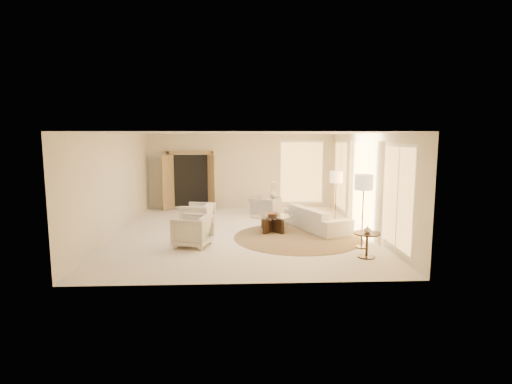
{
  "coord_description": "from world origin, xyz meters",
  "views": [
    {
      "loc": [
        -0.11,
        -11.1,
        2.72
      ],
      "look_at": [
        0.4,
        0.4,
        1.1
      ],
      "focal_mm": 28.0,
      "sensor_mm": 36.0,
      "label": 1
    }
  ],
  "objects_px": {
    "sofa": "(317,218)",
    "armchair_right": "(193,230)",
    "armchair_left": "(198,215)",
    "floor_lamp_near": "(336,179)",
    "side_vase": "(273,193)",
    "accent_chair": "(265,203)",
    "end_table": "(367,241)",
    "bowl": "(272,214)",
    "floor_lamp_far": "(364,186)",
    "side_table": "(273,203)",
    "end_vase": "(367,229)",
    "coffee_table": "(272,222)"
  },
  "relations": [
    {
      "from": "coffee_table",
      "to": "side_vase",
      "type": "bearing_deg",
      "value": 84.65
    },
    {
      "from": "sofa",
      "to": "armchair_right",
      "type": "height_order",
      "value": "armchair_right"
    },
    {
      "from": "sofa",
      "to": "coffee_table",
      "type": "distance_m",
      "value": 1.32
    },
    {
      "from": "accent_chair",
      "to": "end_table",
      "type": "height_order",
      "value": "accent_chair"
    },
    {
      "from": "armchair_right",
      "to": "end_table",
      "type": "bearing_deg",
      "value": 91.65
    },
    {
      "from": "armchair_left",
      "to": "armchair_right",
      "type": "height_order",
      "value": "armchair_right"
    },
    {
      "from": "side_vase",
      "to": "side_table",
      "type": "bearing_deg",
      "value": 90.0
    },
    {
      "from": "armchair_left",
      "to": "coffee_table",
      "type": "xyz_separation_m",
      "value": [
        2.16,
        -0.39,
        -0.14
      ]
    },
    {
      "from": "armchair_right",
      "to": "floor_lamp_far",
      "type": "xyz_separation_m",
      "value": [
        4.15,
        -0.31,
        1.11
      ]
    },
    {
      "from": "side_vase",
      "to": "accent_chair",
      "type": "bearing_deg",
      "value": -134.47
    },
    {
      "from": "sofa",
      "to": "floor_lamp_far",
      "type": "height_order",
      "value": "floor_lamp_far"
    },
    {
      "from": "end_table",
      "to": "side_table",
      "type": "relative_size",
      "value": 1.05
    },
    {
      "from": "armchair_left",
      "to": "floor_lamp_far",
      "type": "relative_size",
      "value": 0.47
    },
    {
      "from": "sofa",
      "to": "armchair_right",
      "type": "relative_size",
      "value": 2.72
    },
    {
      "from": "floor_lamp_far",
      "to": "sofa",
      "type": "bearing_deg",
      "value": 110.75
    },
    {
      "from": "armchair_left",
      "to": "end_table",
      "type": "bearing_deg",
      "value": 68.0
    },
    {
      "from": "accent_chair",
      "to": "side_vase",
      "type": "distance_m",
      "value": 0.52
    },
    {
      "from": "accent_chair",
      "to": "floor_lamp_far",
      "type": "height_order",
      "value": "floor_lamp_far"
    },
    {
      "from": "accent_chair",
      "to": "end_vase",
      "type": "distance_m",
      "value": 5.42
    },
    {
      "from": "armchair_right",
      "to": "floor_lamp_near",
      "type": "distance_m",
      "value": 4.88
    },
    {
      "from": "coffee_table",
      "to": "accent_chair",
      "type": "bearing_deg",
      "value": 90.71
    },
    {
      "from": "floor_lamp_near",
      "to": "side_table",
      "type": "bearing_deg",
      "value": 133.63
    },
    {
      "from": "armchair_right",
      "to": "end_vase",
      "type": "distance_m",
      "value": 4.18
    },
    {
      "from": "end_table",
      "to": "coffee_table",
      "type": "bearing_deg",
      "value": 126.91
    },
    {
      "from": "armchair_left",
      "to": "side_vase",
      "type": "height_order",
      "value": "armchair_left"
    },
    {
      "from": "side_vase",
      "to": "sofa",
      "type": "bearing_deg",
      "value": -68.22
    },
    {
      "from": "armchair_left",
      "to": "end_vase",
      "type": "xyz_separation_m",
      "value": [
        4.08,
        -2.94,
        0.23
      ]
    },
    {
      "from": "side_table",
      "to": "floor_lamp_far",
      "type": "relative_size",
      "value": 0.32
    },
    {
      "from": "end_table",
      "to": "bowl",
      "type": "bearing_deg",
      "value": 126.91
    },
    {
      "from": "end_vase",
      "to": "floor_lamp_near",
      "type": "bearing_deg",
      "value": 87.85
    },
    {
      "from": "sofa",
      "to": "floor_lamp_far",
      "type": "bearing_deg",
      "value": 178.44
    },
    {
      "from": "armchair_left",
      "to": "end_table",
      "type": "relative_size",
      "value": 1.4
    },
    {
      "from": "end_table",
      "to": "armchair_right",
      "type": "bearing_deg",
      "value": 164.65
    },
    {
      "from": "floor_lamp_far",
      "to": "end_vase",
      "type": "distance_m",
      "value": 1.19
    },
    {
      "from": "accent_chair",
      "to": "end_vase",
      "type": "bearing_deg",
      "value": 140.72
    },
    {
      "from": "accent_chair",
      "to": "floor_lamp_near",
      "type": "distance_m",
      "value": 2.79
    },
    {
      "from": "armchair_left",
      "to": "armchair_right",
      "type": "xyz_separation_m",
      "value": [
        0.05,
        -1.84,
        0.0
      ]
    },
    {
      "from": "floor_lamp_near",
      "to": "side_vase",
      "type": "bearing_deg",
      "value": 133.63
    },
    {
      "from": "side_vase",
      "to": "floor_lamp_far",
      "type": "bearing_deg",
      "value": -68.65
    },
    {
      "from": "side_table",
      "to": "floor_lamp_near",
      "type": "xyz_separation_m",
      "value": [
        1.78,
        -1.87,
        1.04
      ]
    },
    {
      "from": "sofa",
      "to": "accent_chair",
      "type": "bearing_deg",
      "value": 7.68
    },
    {
      "from": "accent_chair",
      "to": "floor_lamp_near",
      "type": "bearing_deg",
      "value": 172.54
    },
    {
      "from": "accent_chair",
      "to": "bowl",
      "type": "bearing_deg",
      "value": 120.37
    },
    {
      "from": "floor_lamp_near",
      "to": "side_vase",
      "type": "height_order",
      "value": "floor_lamp_near"
    },
    {
      "from": "sofa",
      "to": "armchair_right",
      "type": "distance_m",
      "value": 3.79
    },
    {
      "from": "side_table",
      "to": "floor_lamp_far",
      "type": "height_order",
      "value": "floor_lamp_far"
    },
    {
      "from": "sofa",
      "to": "floor_lamp_far",
      "type": "distance_m",
      "value": 2.4
    },
    {
      "from": "floor_lamp_near",
      "to": "armchair_left",
      "type": "bearing_deg",
      "value": -172.68
    },
    {
      "from": "end_table",
      "to": "accent_chair",
      "type": "bearing_deg",
      "value": 111.06
    },
    {
      "from": "bowl",
      "to": "end_table",
      "type": "bearing_deg",
      "value": -53.09
    }
  ]
}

